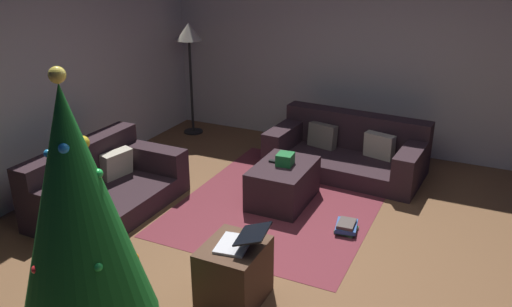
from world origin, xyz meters
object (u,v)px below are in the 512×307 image
object	(u,v)px
couch_left	(102,186)
book_stack	(346,227)
couch_right	(348,150)
laptop	(241,240)
ottoman	(283,183)
christmas_tree	(77,210)
gift_box	(285,159)
side_table	(234,273)
corner_lamp	(189,40)
tv_remote	(276,162)

from	to	relation	value
couch_left	book_stack	world-z (taller)	couch_left
couch_right	laptop	bearing A→B (deg)	93.39
ottoman	book_stack	xyz separation A→B (m)	(-0.33, -0.81, -0.16)
couch_left	christmas_tree	world-z (taller)	christmas_tree
laptop	book_stack	world-z (taller)	laptop
book_stack	gift_box	bearing A→B (deg)	66.16
gift_box	side_table	distance (m)	1.79
side_table	book_stack	bearing A→B (deg)	-19.75
couch_left	corner_lamp	xyz separation A→B (m)	(2.46, 0.42, 1.10)
tv_remote	christmas_tree	world-z (taller)	christmas_tree
couch_right	laptop	xyz separation A→B (m)	(-2.86, 0.03, 0.30)
gift_box	tv_remote	distance (m)	0.12
couch_left	corner_lamp	size ratio (longest dim) A/B	0.98
gift_box	christmas_tree	xyz separation A→B (m)	(-2.58, 0.36, 0.56)
laptop	couch_left	bearing A→B (deg)	69.32
couch_right	book_stack	distance (m)	1.55
couch_right	gift_box	size ratio (longest dim) A/B	10.40
couch_left	tv_remote	distance (m)	1.85
side_table	corner_lamp	bearing A→B (deg)	36.40
christmas_tree	corner_lamp	distance (m)	4.42
side_table	corner_lamp	xyz separation A→B (m)	(3.23, 2.38, 1.12)
gift_box	corner_lamp	world-z (taller)	corner_lamp
tv_remote	ottoman	bearing A→B (deg)	-108.10
ottoman	laptop	bearing A→B (deg)	-168.06
laptop	book_stack	bearing A→B (deg)	-17.78
gift_box	laptop	world-z (taller)	laptop
tv_remote	laptop	bearing A→B (deg)	-165.59
side_table	corner_lamp	distance (m)	4.16
couch_left	side_table	size ratio (longest dim) A/B	3.02
christmas_tree	corner_lamp	bearing A→B (deg)	22.98
couch_left	tv_remote	xyz separation A→B (m)	(0.98, -1.56, 0.18)
couch_right	tv_remote	distance (m)	1.23
book_stack	side_table	bearing A→B (deg)	160.25
side_table	book_stack	world-z (taller)	side_table
couch_left	laptop	bearing A→B (deg)	70.01
couch_left	tv_remote	bearing A→B (deg)	122.93
gift_box	tv_remote	xyz separation A→B (m)	(0.01, 0.10, -0.05)
couch_left	couch_right	bearing A→B (deg)	136.53
christmas_tree	laptop	distance (m)	1.21
christmas_tree	book_stack	bearing A→B (deg)	-27.47
ottoman	couch_right	bearing A→B (deg)	-18.68
book_stack	corner_lamp	size ratio (longest dim) A/B	0.19
ottoman	tv_remote	bearing A→B (deg)	72.21
ottoman	side_table	world-z (taller)	side_table
couch_left	ottoman	bearing A→B (deg)	120.62
tv_remote	side_table	world-z (taller)	side_table
laptop	couch_right	bearing A→B (deg)	-0.54
side_table	corner_lamp	world-z (taller)	corner_lamp
ottoman	christmas_tree	size ratio (longest dim) A/B	0.42
couch_left	corner_lamp	world-z (taller)	corner_lamp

